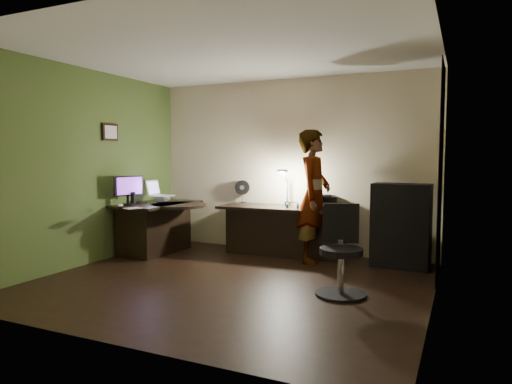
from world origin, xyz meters
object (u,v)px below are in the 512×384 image
at_px(monitor, 128,194).
at_px(person, 314,196).
at_px(cabinet, 401,226).
at_px(desk_left, 157,228).
at_px(desk_right, 284,231).
at_px(office_chair, 341,251).

relative_size(monitor, person, 0.25).
bearing_deg(cabinet, person, -168.38).
distance_m(desk_left, monitor, 0.74).
height_order(monitor, person, person).
relative_size(cabinet, monitor, 2.45).
bearing_deg(cabinet, monitor, -161.50).
relative_size(desk_right, monitor, 4.27).
bearing_deg(desk_right, monitor, -154.32).
height_order(desk_left, person, person).
bearing_deg(desk_left, desk_right, 20.69).
distance_m(cabinet, office_chair, 1.64).
distance_m(monitor, office_chair, 3.39).
xyz_separation_m(desk_left, monitor, (-0.16, -0.46, 0.56)).
bearing_deg(desk_right, office_chair, -53.89).
xyz_separation_m(desk_left, person, (2.41, 0.42, 0.55)).
relative_size(desk_right, person, 1.06).
bearing_deg(desk_left, office_chair, -14.97).
distance_m(cabinet, monitor, 3.91).
xyz_separation_m(desk_left, office_chair, (3.16, -0.98, 0.10)).
xyz_separation_m(desk_right, office_chair, (1.28, -1.61, 0.12)).
xyz_separation_m(monitor, office_chair, (3.32, -0.52, -0.46)).
bearing_deg(monitor, office_chair, 9.98).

